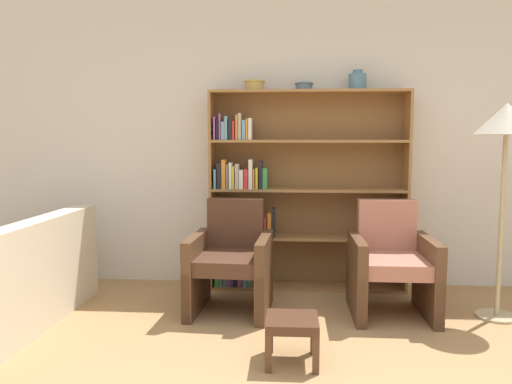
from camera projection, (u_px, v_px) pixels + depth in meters
The scene contains 10 objects.
wall_back at pixel (312, 143), 4.79m from camera, with size 12.00×0.06×2.75m.
bookshelf at pixel (288, 195), 4.69m from camera, with size 1.82×0.30×1.85m.
bowl_stoneware at pixel (254, 85), 4.58m from camera, with size 0.20×0.20×0.09m.
bowl_olive at pixel (304, 86), 4.56m from camera, with size 0.17×0.17×0.07m.
vase_tall at pixel (357, 81), 4.52m from camera, with size 0.16×0.16×0.18m.
couch at pixel (6, 287), 3.79m from camera, with size 0.90×1.68×0.81m.
armchair_leather at pixel (231, 262), 4.10m from camera, with size 0.68×0.72×0.90m.
armchair_cushioned at pixel (391, 264), 4.02m from camera, with size 0.64×0.68×0.90m.
floor_lamp at pixel (506, 129), 3.80m from camera, with size 0.47×0.47×1.68m.
footstool at pixel (292, 326), 3.13m from camera, with size 0.33×0.33×0.29m.
Camera 1 is at (-0.23, -2.36, 1.41)m, focal length 35.00 mm.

